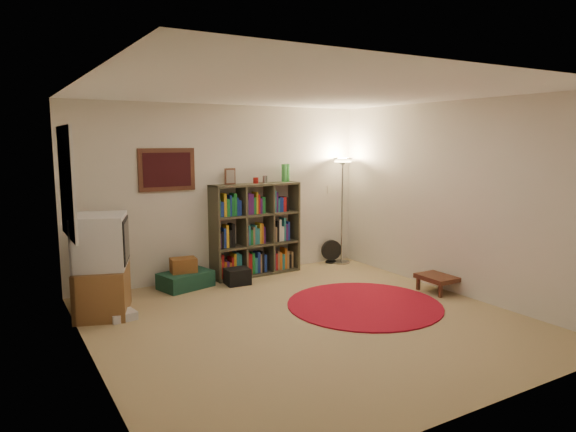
# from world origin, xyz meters

# --- Properties ---
(room) EXTENTS (4.54, 4.54, 2.54)m
(room) POSITION_xyz_m (-0.05, 0.05, 1.26)
(room) COLOR #998159
(room) RESTS_ON ground
(bookshelf) EXTENTS (1.38, 0.44, 1.64)m
(bookshelf) POSITION_xyz_m (0.40, 2.13, 0.66)
(bookshelf) COLOR #3F3C2A
(bookshelf) RESTS_ON ground
(floor_lamp) EXTENTS (0.33, 0.33, 1.72)m
(floor_lamp) POSITION_xyz_m (1.95, 2.02, 1.43)
(floor_lamp) COLOR gray
(floor_lamp) RESTS_ON ground
(floor_fan) EXTENTS (0.34, 0.21, 0.38)m
(floor_fan) POSITION_xyz_m (1.81, 2.11, 0.19)
(floor_fan) COLOR black
(floor_fan) RESTS_ON ground
(tv_stand) EXTENTS (0.78, 0.93, 1.16)m
(tv_stand) POSITION_xyz_m (-1.90, 1.42, 0.56)
(tv_stand) COLOR brown
(tv_stand) RESTS_ON ground
(dvd_box) EXTENTS (0.31, 0.27, 0.09)m
(dvd_box) POSITION_xyz_m (-1.77, 1.09, 0.05)
(dvd_box) COLOR silver
(dvd_box) RESTS_ON ground
(suitcase) EXTENTS (0.77, 0.60, 0.22)m
(suitcase) POSITION_xyz_m (-0.73, 1.95, 0.11)
(suitcase) COLOR #133629
(suitcase) RESTS_ON ground
(wicker_basket) EXTENTS (0.36, 0.28, 0.19)m
(wicker_basket) POSITION_xyz_m (-0.75, 1.96, 0.32)
(wicker_basket) COLOR brown
(wicker_basket) RESTS_ON suitcase
(duffel_bag) EXTENTS (0.34, 0.29, 0.22)m
(duffel_bag) POSITION_xyz_m (-0.05, 1.74, 0.11)
(duffel_bag) COLOR black
(duffel_bag) RESTS_ON ground
(paper_towel) EXTENTS (0.16, 0.16, 0.26)m
(paper_towel) POSITION_xyz_m (-0.07, 2.19, 0.13)
(paper_towel) COLOR silver
(paper_towel) RESTS_ON ground
(red_rug) EXTENTS (1.89, 1.89, 0.02)m
(red_rug) POSITION_xyz_m (0.90, 0.12, 0.01)
(red_rug) COLOR maroon
(red_rug) RESTS_ON ground
(side_table) EXTENTS (0.50, 0.50, 0.23)m
(side_table) POSITION_xyz_m (2.13, 0.06, 0.19)
(side_table) COLOR #402116
(side_table) RESTS_ON ground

